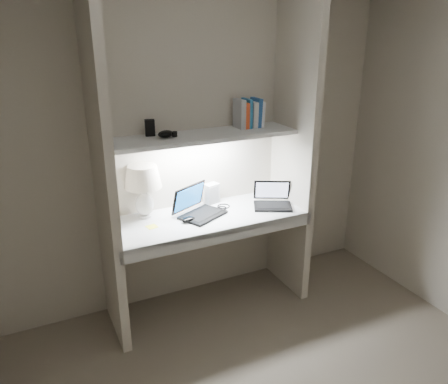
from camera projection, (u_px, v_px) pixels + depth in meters
back_wall at (193, 144)px, 3.31m from camera, size 3.20×0.01×2.50m
alcove_panel_left at (102, 166)px, 2.78m from camera, size 0.06×0.55×2.50m
alcove_panel_right at (294, 142)px, 3.37m from camera, size 0.06×0.55×2.50m
desk at (208, 218)px, 3.25m from camera, size 1.40×0.55×0.04m
desk_apron at (223, 236)px, 3.04m from camera, size 1.46×0.03×0.10m
shelf at (202, 136)px, 3.12m from camera, size 1.40×0.36×0.03m
strip_light at (202, 139)px, 3.13m from camera, size 0.60×0.04×0.02m
table_lamp at (143, 183)px, 3.13m from camera, size 0.27×0.27×0.39m
laptop_main at (197, 208)px, 3.24m from camera, size 0.41×0.40×0.22m
laptop_netbook at (272, 200)px, 3.41m from camera, size 0.37×0.35×0.18m
speaker at (212, 193)px, 3.46m from camera, size 0.13×0.11×0.16m
mouse at (188, 219)px, 3.13m from camera, size 0.12×0.09×0.04m
cable_coil at (224, 206)px, 3.40m from camera, size 0.12×0.12×0.01m
sticky_note at (152, 227)px, 3.06m from camera, size 0.09×0.09×0.00m
book_row at (249, 114)px, 3.31m from camera, size 0.21×0.14×0.22m
shelf_box at (150, 128)px, 3.05m from camera, size 0.08×0.06×0.11m
shelf_gadget at (166, 134)px, 3.01m from camera, size 0.14×0.12×0.05m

